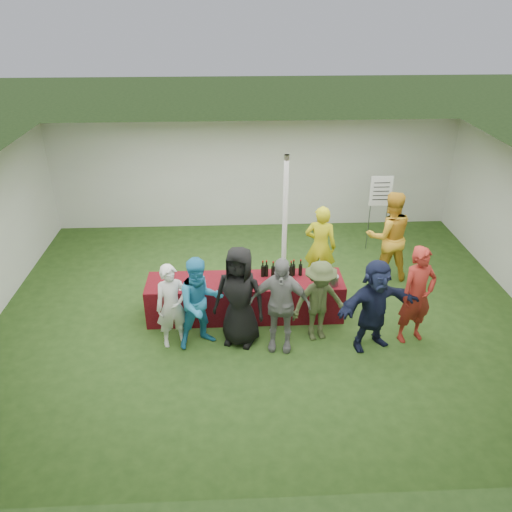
{
  "coord_description": "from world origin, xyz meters",
  "views": [
    {
      "loc": [
        -0.51,
        -7.94,
        5.42
      ],
      "look_at": [
        -0.14,
        -0.11,
        1.25
      ],
      "focal_mm": 35.0,
      "sensor_mm": 36.0,
      "label": 1
    }
  ],
  "objects_px": {
    "staff_back": "(389,236)",
    "customer_1": "(200,303)",
    "wine_list_sign": "(380,197)",
    "customer_2": "(239,297)",
    "staff_pourer": "(320,247)",
    "customer_3": "(280,304)",
    "customer_4": "(319,301)",
    "customer_5": "(374,305)",
    "dump_bucket": "(332,280)",
    "customer_0": "(172,306)",
    "customer_6": "(417,295)",
    "serving_table": "(245,298)"
  },
  "relations": [
    {
      "from": "staff_back",
      "to": "customer_0",
      "type": "xyz_separation_m",
      "value": [
        -4.23,
        -2.07,
        -0.21
      ]
    },
    {
      "from": "serving_table",
      "to": "staff_pourer",
      "type": "distance_m",
      "value": 1.93
    },
    {
      "from": "customer_6",
      "to": "staff_pourer",
      "type": "bearing_deg",
      "value": 108.72
    },
    {
      "from": "staff_back",
      "to": "customer_0",
      "type": "relative_size",
      "value": 1.27
    },
    {
      "from": "customer_2",
      "to": "staff_back",
      "type": "bearing_deg",
      "value": 51.86
    },
    {
      "from": "staff_back",
      "to": "customer_5",
      "type": "relative_size",
      "value": 1.18
    },
    {
      "from": "customer_3",
      "to": "customer_6",
      "type": "relative_size",
      "value": 0.97
    },
    {
      "from": "dump_bucket",
      "to": "customer_2",
      "type": "distance_m",
      "value": 1.77
    },
    {
      "from": "staff_pourer",
      "to": "customer_3",
      "type": "distance_m",
      "value": 2.27
    },
    {
      "from": "customer_1",
      "to": "customer_4",
      "type": "relative_size",
      "value": 1.1
    },
    {
      "from": "serving_table",
      "to": "customer_3",
      "type": "xyz_separation_m",
      "value": [
        0.55,
        -0.99,
        0.49
      ]
    },
    {
      "from": "dump_bucket",
      "to": "staff_pourer",
      "type": "height_order",
      "value": "staff_pourer"
    },
    {
      "from": "customer_5",
      "to": "customer_4",
      "type": "bearing_deg",
      "value": 145.07
    },
    {
      "from": "serving_table",
      "to": "customer_0",
      "type": "height_order",
      "value": "customer_0"
    },
    {
      "from": "staff_back",
      "to": "customer_1",
      "type": "bearing_deg",
      "value": 26.89
    },
    {
      "from": "serving_table",
      "to": "customer_2",
      "type": "height_order",
      "value": "customer_2"
    },
    {
      "from": "wine_list_sign",
      "to": "customer_0",
      "type": "xyz_separation_m",
      "value": [
        -4.38,
        -3.41,
        -0.55
      ]
    },
    {
      "from": "serving_table",
      "to": "customer_6",
      "type": "xyz_separation_m",
      "value": [
        2.88,
        -0.86,
        0.52
      ]
    },
    {
      "from": "dump_bucket",
      "to": "customer_4",
      "type": "distance_m",
      "value": 0.64
    },
    {
      "from": "wine_list_sign",
      "to": "customer_4",
      "type": "distance_m",
      "value": 3.91
    },
    {
      "from": "customer_0",
      "to": "serving_table",
      "type": "bearing_deg",
      "value": 14.07
    },
    {
      "from": "serving_table",
      "to": "customer_0",
      "type": "distance_m",
      "value": 1.53
    },
    {
      "from": "dump_bucket",
      "to": "wine_list_sign",
      "type": "bearing_deg",
      "value": 60.78
    },
    {
      "from": "customer_4",
      "to": "customer_6",
      "type": "xyz_separation_m",
      "value": [
        1.64,
        -0.1,
        0.14
      ]
    },
    {
      "from": "staff_pourer",
      "to": "customer_3",
      "type": "height_order",
      "value": "staff_pourer"
    },
    {
      "from": "customer_0",
      "to": "customer_4",
      "type": "height_order",
      "value": "customer_0"
    },
    {
      "from": "customer_2",
      "to": "customer_4",
      "type": "bearing_deg",
      "value": 19.51
    },
    {
      "from": "dump_bucket",
      "to": "customer_1",
      "type": "bearing_deg",
      "value": -165.21
    },
    {
      "from": "wine_list_sign",
      "to": "customer_4",
      "type": "relative_size",
      "value": 1.19
    },
    {
      "from": "customer_1",
      "to": "serving_table",
      "type": "bearing_deg",
      "value": 24.95
    },
    {
      "from": "customer_0",
      "to": "customer_6",
      "type": "distance_m",
      "value": 4.13
    },
    {
      "from": "customer_1",
      "to": "staff_pourer",
      "type": "bearing_deg",
      "value": 16.7
    },
    {
      "from": "customer_0",
      "to": "customer_5",
      "type": "height_order",
      "value": "customer_5"
    },
    {
      "from": "staff_pourer",
      "to": "customer_2",
      "type": "height_order",
      "value": "customer_2"
    },
    {
      "from": "customer_2",
      "to": "customer_6",
      "type": "distance_m",
      "value": 2.99
    },
    {
      "from": "customer_3",
      "to": "customer_1",
      "type": "bearing_deg",
      "value": -177.14
    },
    {
      "from": "dump_bucket",
      "to": "staff_back",
      "type": "relative_size",
      "value": 0.11
    },
    {
      "from": "serving_table",
      "to": "customer_3",
      "type": "relative_size",
      "value": 2.09
    },
    {
      "from": "serving_table",
      "to": "customer_5",
      "type": "relative_size",
      "value": 2.19
    },
    {
      "from": "wine_list_sign",
      "to": "customer_2",
      "type": "height_order",
      "value": "customer_2"
    },
    {
      "from": "customer_4",
      "to": "customer_3",
      "type": "bearing_deg",
      "value": -176.04
    },
    {
      "from": "staff_back",
      "to": "customer_4",
      "type": "bearing_deg",
      "value": 46.95
    },
    {
      "from": "dump_bucket",
      "to": "wine_list_sign",
      "type": "relative_size",
      "value": 0.12
    },
    {
      "from": "customer_2",
      "to": "customer_3",
      "type": "xyz_separation_m",
      "value": [
        0.66,
        -0.19,
        -0.04
      ]
    },
    {
      "from": "dump_bucket",
      "to": "customer_2",
      "type": "height_order",
      "value": "customer_2"
    },
    {
      "from": "staff_back",
      "to": "customer_1",
      "type": "relative_size",
      "value": 1.17
    },
    {
      "from": "customer_4",
      "to": "customer_6",
      "type": "height_order",
      "value": "customer_6"
    },
    {
      "from": "serving_table",
      "to": "staff_pourer",
      "type": "bearing_deg",
      "value": 34.17
    },
    {
      "from": "customer_3",
      "to": "customer_6",
      "type": "xyz_separation_m",
      "value": [
        2.33,
        0.12,
        0.03
      ]
    },
    {
      "from": "wine_list_sign",
      "to": "customer_4",
      "type": "bearing_deg",
      "value": -119.39
    }
  ]
}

